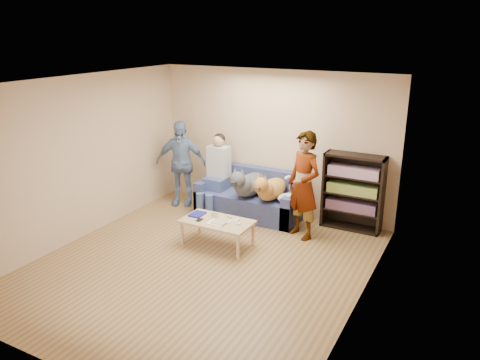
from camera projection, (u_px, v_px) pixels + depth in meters
The scene contains 27 objects.
ground at pixel (201, 265), 6.78m from camera, with size 5.00×5.00×0.00m, color brown.
ceiling at pixel (196, 83), 5.97m from camera, with size 5.00×5.00×0.00m, color white.
wall_back at pixel (274, 142), 8.48m from camera, with size 4.50×4.50×0.00m, color tan.
wall_front at pixel (50, 254), 4.28m from camera, with size 4.50×4.50×0.00m, color tan.
wall_left at pixel (79, 159), 7.38m from camera, with size 5.00×5.00×0.00m, color tan.
wall_right at pixel (363, 208), 5.37m from camera, with size 5.00×5.00×0.00m, color tan.
blanket at pixel (291, 199), 7.93m from camera, with size 0.46×0.39×0.16m, color silver.
person_standing_right at pixel (304, 186), 7.45m from camera, with size 0.64×0.42×1.76m, color gray.
person_standing_left at pixel (181, 163), 8.90m from camera, with size 0.96×0.40×1.64m, color #6D87AE.
held_controller at pixel (288, 177), 7.32m from camera, with size 0.04×0.12×0.03m, color white.
notebook_blue at pixel (197, 214), 7.48m from camera, with size 0.20×0.26×0.03m, color navy.
papers at pixel (217, 223), 7.16m from camera, with size 0.26×0.20×0.01m, color white.
magazine at pixel (219, 222), 7.16m from camera, with size 0.22×0.17×0.01m, color #AAA188.
camera_silver at pixel (215, 215), 7.41m from camera, with size 0.11×0.06×0.05m, color silver.
controller_a at pixel (236, 221), 7.22m from camera, with size 0.04×0.13×0.03m, color white.
controller_b at pixel (238, 224), 7.12m from camera, with size 0.09×0.06×0.03m, color silver.
headphone_cup_a at pixel (228, 223), 7.16m from camera, with size 0.07×0.07×0.02m, color silver.
headphone_cup_b at pixel (230, 221), 7.22m from camera, with size 0.07×0.07×0.02m, color white.
pen_orange at pixel (211, 224), 7.14m from camera, with size 0.01×0.01×0.14m, color orange.
pen_black at pixel (230, 218), 7.36m from camera, with size 0.01×0.01×0.14m, color black.
wallet at pixel (199, 220), 7.27m from camera, with size 0.07×0.12×0.01m, color black.
sofa at pixel (251, 199), 8.56m from camera, with size 1.90×0.85×0.82m.
person_seated at pixel (216, 171), 8.60m from camera, with size 0.40×0.73×1.47m.
dog_gray at pixel (248, 184), 8.26m from camera, with size 0.43×1.26×0.63m.
dog_tan at pixel (270, 189), 8.07m from camera, with size 0.39×1.16×0.57m.
coffee_table at pixel (217, 223), 7.28m from camera, with size 1.10×0.60×0.42m.
bookshelf at pixel (353, 190), 7.83m from camera, with size 1.00×0.34×1.30m.
Camera 1 is at (3.35, -5.09, 3.27)m, focal length 35.00 mm.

